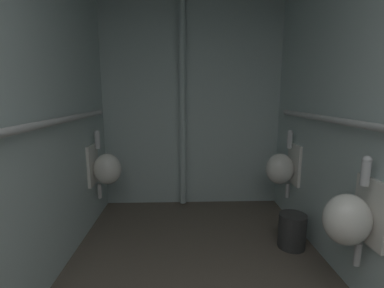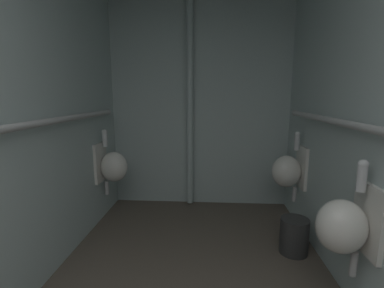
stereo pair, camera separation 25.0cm
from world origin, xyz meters
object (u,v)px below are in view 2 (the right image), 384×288
object	(u,v)px
urinal_right_mid	(345,225)
waste_bin	(294,236)
urinal_right_far	(288,170)
urinal_left_mid	(112,166)
standpipe_back_wall	(190,98)

from	to	relation	value
urinal_right_mid	waste_bin	xyz separation A→B (m)	(-0.07, 0.70, -0.46)
urinal_right_far	waste_bin	world-z (taller)	urinal_right_far
urinal_right_mid	urinal_left_mid	bearing A→B (deg)	146.24
urinal_right_mid	urinal_right_far	xyz separation A→B (m)	(0.00, 1.23, 0.00)
urinal_left_mid	standpipe_back_wall	size ratio (longest dim) A/B	0.28
urinal_right_far	standpipe_back_wall	bearing A→B (deg)	154.45
standpipe_back_wall	urinal_left_mid	bearing A→B (deg)	-151.48
urinal_left_mid	standpipe_back_wall	distance (m)	1.22
urinal_left_mid	standpipe_back_wall	xyz separation A→B (m)	(0.84, 0.46, 0.75)
urinal_right_far	waste_bin	size ratio (longest dim) A/B	2.34
urinal_right_mid	standpipe_back_wall	world-z (taller)	standpipe_back_wall
urinal_left_mid	waste_bin	size ratio (longest dim) A/B	2.34
urinal_left_mid	waste_bin	world-z (taller)	urinal_left_mid
urinal_right_mid	standpipe_back_wall	size ratio (longest dim) A/B	0.28
urinal_left_mid	waste_bin	bearing A→B (deg)	-17.45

